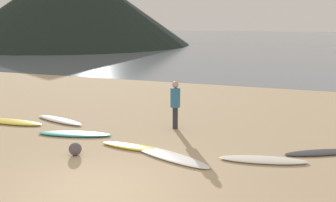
{
  "coord_description": "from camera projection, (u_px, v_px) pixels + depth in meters",
  "views": [
    {
      "loc": [
        3.82,
        -6.19,
        3.6
      ],
      "look_at": [
        -0.58,
        6.35,
        0.6
      ],
      "focal_mm": 38.62,
      "sensor_mm": 36.0,
      "label": 1
    }
  ],
  "objects": [
    {
      "name": "beach_rock_near",
      "position": [
        75.0,
        149.0,
        9.79
      ],
      "size": [
        0.35,
        0.35,
        0.35
      ],
      "primitive_type": "sphere",
      "color": "#534C51",
      "rests_on": "ground"
    },
    {
      "name": "surfboard_1",
      "position": [
        59.0,
        120.0,
        13.06
      ],
      "size": [
        2.31,
        1.02,
        0.1
      ],
      "primitive_type": "ellipsoid",
      "rotation": [
        0.0,
        0.0,
        -0.26
      ],
      "color": "white",
      "rests_on": "ground"
    },
    {
      "name": "ocean_water",
      "position": [
        274.0,
        40.0,
        66.35
      ],
      "size": [
        140.0,
        100.0,
        0.01
      ],
      "primitive_type": "cube",
      "color": "slate",
      "rests_on": "ground"
    },
    {
      "name": "headland_hill",
      "position": [
        73.0,
        3.0,
        52.29
      ],
      "size": [
        33.97,
        33.97,
        11.86
      ],
      "primitive_type": "cone",
      "color": "black",
      "rests_on": "ground"
    },
    {
      "name": "surfboard_4",
      "position": [
        169.0,
        156.0,
        9.65
      ],
      "size": [
        2.66,
        1.46,
        0.08
      ],
      "primitive_type": "ellipsoid",
      "rotation": [
        0.0,
        0.0,
        -0.36
      ],
      "color": "white",
      "rests_on": "ground"
    },
    {
      "name": "person_1",
      "position": [
        175.0,
        101.0,
        12.01
      ],
      "size": [
        0.33,
        0.33,
        1.61
      ],
      "rotation": [
        0.0,
        0.0,
        4.99
      ],
      "color": "#2D2D38",
      "rests_on": "ground"
    },
    {
      "name": "surfboard_0",
      "position": [
        9.0,
        122.0,
        12.88
      ],
      "size": [
        2.69,
        0.68,
        0.09
      ],
      "primitive_type": "ellipsoid",
      "rotation": [
        0.0,
        0.0,
        0.03
      ],
      "color": "yellow",
      "rests_on": "ground"
    },
    {
      "name": "ground_plane",
      "position": [
        205.0,
        100.0,
        16.95
      ],
      "size": [
        120.0,
        120.0,
        0.2
      ],
      "primitive_type": "cube",
      "color": "tan",
      "rests_on": "ground"
    },
    {
      "name": "surfboard_5",
      "position": [
        263.0,
        160.0,
        9.39
      ],
      "size": [
        2.32,
        0.98,
        0.08
      ],
      "primitive_type": "ellipsoid",
      "rotation": [
        0.0,
        0.0,
        0.2
      ],
      "color": "silver",
      "rests_on": "ground"
    },
    {
      "name": "surfboard_6",
      "position": [
        321.0,
        152.0,
        9.93
      ],
      "size": [
        2.08,
        1.41,
        0.06
      ],
      "primitive_type": "ellipsoid",
      "rotation": [
        0.0,
        0.0,
        0.5
      ],
      "color": "#333338",
      "rests_on": "ground"
    },
    {
      "name": "surfboard_3",
      "position": [
        132.0,
        147.0,
        10.34
      ],
      "size": [
        1.99,
        0.6,
        0.09
      ],
      "primitive_type": "ellipsoid",
      "rotation": [
        0.0,
        0.0,
        -0.08
      ],
      "color": "yellow",
      "rests_on": "ground"
    },
    {
      "name": "surfboard_2",
      "position": [
        75.0,
        134.0,
        11.51
      ],
      "size": [
        2.45,
        1.1,
        0.09
      ],
      "primitive_type": "ellipsoid",
      "rotation": [
        0.0,
        0.0,
        0.23
      ],
      "color": "teal",
      "rests_on": "ground"
    }
  ]
}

